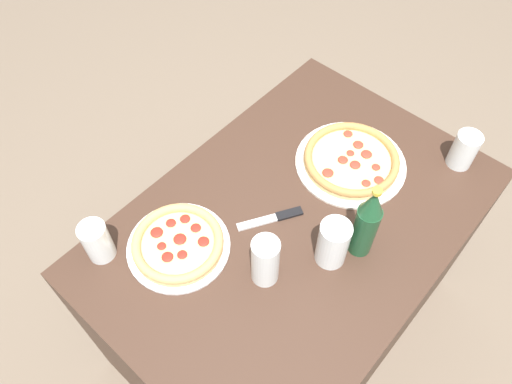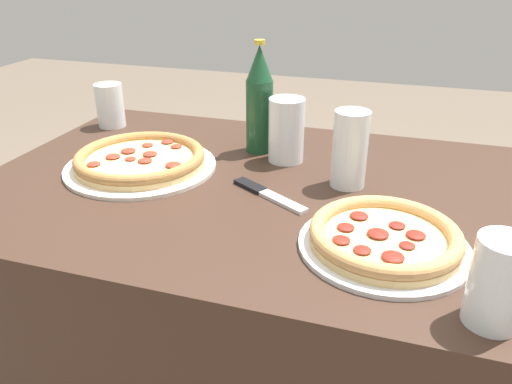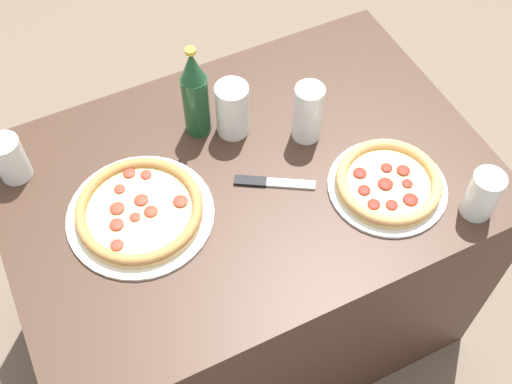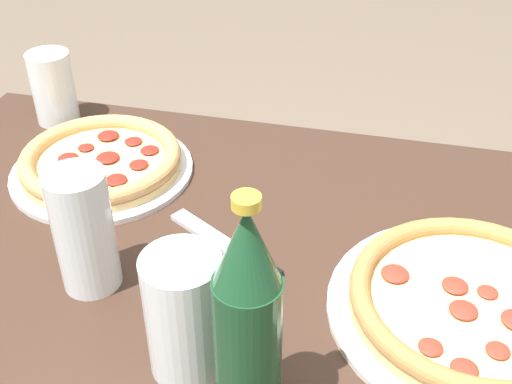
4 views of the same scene
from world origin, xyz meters
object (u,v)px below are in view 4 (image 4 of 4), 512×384
(pizza_margherita, at_px, (473,304))
(knife, at_px, (228,247))
(beer_bottle, at_px, (248,322))
(glass_lemonade, at_px, (54,90))
(glass_cola, at_px, (85,236))
(pizza_salami, at_px, (101,162))
(glass_water, at_px, (185,318))

(pizza_margherita, relative_size, knife, 1.90)
(pizza_margherita, height_order, knife, pizza_margherita)
(pizza_margherita, bearing_deg, beer_bottle, -140.39)
(glass_lemonade, distance_m, knife, 0.46)
(glass_lemonade, xyz_separation_m, knife, (0.37, -0.26, -0.05))
(glass_cola, height_order, glass_lemonade, glass_cola)
(pizza_salami, relative_size, pizza_margherita, 0.83)
(glass_lemonade, relative_size, beer_bottle, 0.48)
(pizza_margherita, bearing_deg, knife, 170.99)
(glass_cola, distance_m, knife, 0.18)
(beer_bottle, bearing_deg, pizza_salami, 131.83)
(pizza_salami, xyz_separation_m, beer_bottle, (0.31, -0.35, 0.10))
(pizza_margherita, bearing_deg, pizza_salami, 161.75)
(glass_lemonade, bearing_deg, glass_water, -49.45)
(pizza_margherita, xyz_separation_m, glass_cola, (-0.43, -0.05, 0.05))
(glass_cola, height_order, beer_bottle, beer_bottle)
(glass_water, xyz_separation_m, glass_lemonade, (-0.38, 0.44, -0.01))
(knife, bearing_deg, pizza_margherita, -9.01)
(glass_lemonade, bearing_deg, knife, -35.09)
(pizza_margherita, distance_m, glass_cola, 0.44)
(pizza_salami, bearing_deg, beer_bottle, -48.17)
(pizza_margherita, xyz_separation_m, beer_bottle, (-0.21, -0.18, 0.10))
(beer_bottle, height_order, knife, beer_bottle)
(glass_water, relative_size, glass_lemonade, 1.17)
(glass_lemonade, bearing_deg, pizza_margherita, -24.79)
(pizza_margherita, relative_size, beer_bottle, 1.28)
(pizza_margherita, bearing_deg, glass_water, -154.44)
(beer_bottle, bearing_deg, glass_water, 152.08)
(pizza_salami, xyz_separation_m, glass_water, (0.24, -0.31, 0.05))
(glass_water, height_order, knife, glass_water)
(glass_lemonade, height_order, knife, glass_lemonade)
(glass_water, height_order, glass_lemonade, glass_water)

